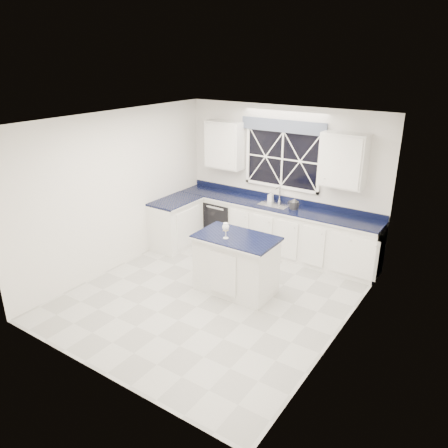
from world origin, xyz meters
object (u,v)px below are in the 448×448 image
Objects in this scene: wine_glass at (226,228)px; faucet at (279,194)px; dishwasher at (224,220)px; island at (236,264)px; soap_bottle at (271,196)px; kettle at (294,204)px.

faucet is at bearing 93.51° from wine_glass.
faucet is (1.10, 0.19, 0.69)m from dishwasher.
dishwasher is 3.34× the size of wine_glass.
island is 0.66m from wine_glass.
soap_bottle is at bearing 8.46° from dishwasher.
soap_bottle is (-0.27, 1.93, -0.07)m from wine_glass.
kettle is at bearing 83.37° from island.
wine_glass reaches higher than dishwasher.
kettle reaches higher than island.
wine_glass is at bearing -86.49° from faucet.
dishwasher is 1.15m from soap_bottle.
soap_bottle reaches higher than dishwasher.
faucet is at bearing 19.49° from soap_bottle.
island is at bearing 55.54° from wine_glass.
wine_glass reaches higher than kettle.
wine_glass is at bearing -81.99° from soap_bottle.
island is 6.36× the size of soap_bottle.
wine_glass is 1.25× the size of soap_bottle.
kettle is at bearing 80.99° from wine_glass.
kettle is 1.81m from wine_glass.
island is 4.62× the size of kettle.
island is 1.91m from soap_bottle.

